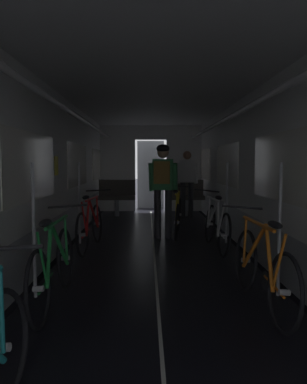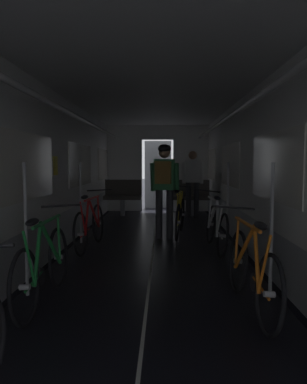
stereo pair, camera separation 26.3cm
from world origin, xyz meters
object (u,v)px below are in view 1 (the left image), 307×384
at_px(bench_seat_far_right, 185,194).
at_px(bicycle_orange, 262,269).
at_px(bench_seat_far_left, 117,194).
at_px(bicycle_white, 216,226).
at_px(person_standing_near_bench, 187,179).
at_px(bicycle_red, 90,226).
at_px(person_cyclist_aisle, 163,180).
at_px(bicycle_yellow_in_aisle, 178,216).
at_px(bicycle_green, 54,267).

distance_m(bench_seat_far_right, bicycle_orange, 6.32).
xyz_separation_m(bench_seat_far_left, bicycle_white, (1.91, -3.88, -0.19)).
bearing_deg(bench_seat_far_right, person_standing_near_bench, -89.59).
bearing_deg(bicycle_orange, bench_seat_far_left, 106.69).
xyz_separation_m(bicycle_red, person_cyclist_aisle, (1.20, 0.85, 0.69)).
distance_m(person_cyclist_aisle, bicycle_yellow_in_aisle, 0.80).
relative_size(bicycle_red, person_standing_near_bench, 1.00).
distance_m(bicycle_white, person_standing_near_bench, 3.55).
bearing_deg(bench_seat_far_left, person_cyclist_aisle, -69.99).
height_order(bench_seat_far_left, bicycle_red, bench_seat_far_left).
height_order(bicycle_green, bicycle_yellow_in_aisle, bicycle_green).
bearing_deg(bicycle_yellow_in_aisle, bicycle_red, -143.29).
relative_size(bicycle_white, bicycle_yellow_in_aisle, 1.00).
xyz_separation_m(bench_seat_far_left, bicycle_red, (-0.12, -3.83, -0.18)).
xyz_separation_m(bench_seat_far_left, bench_seat_far_right, (1.80, 0.00, 0.00)).
relative_size(bench_seat_far_right, bicycle_red, 0.58).
bearing_deg(bicycle_red, bicycle_green, -89.90).
height_order(bicycle_red, bicycle_yellow_in_aisle, same).
distance_m(bicycle_yellow_in_aisle, person_standing_near_bench, 2.44).
bearing_deg(person_cyclist_aisle, bicycle_red, -144.63).
height_order(bicycle_white, bicycle_red, bicycle_white).
distance_m(bicycle_orange, bicycle_yellow_in_aisle, 3.65).
relative_size(bicycle_orange, person_standing_near_bench, 1.00).
xyz_separation_m(bicycle_red, bicycle_yellow_in_aisle, (1.50, 1.12, 0.00)).
distance_m(bench_seat_far_left, bicycle_red, 3.83).
height_order(bench_seat_far_left, bicycle_white, same).
distance_m(bench_seat_far_right, person_cyclist_aisle, 3.10).
xyz_separation_m(bicycle_orange, person_standing_near_bench, (-0.09, 5.94, 0.59)).
xyz_separation_m(bicycle_white, person_standing_near_bench, (-0.10, 3.50, 0.59)).
distance_m(bench_seat_far_left, bicycle_orange, 6.60).
relative_size(bicycle_green, person_cyclist_aisle, 0.98).
xyz_separation_m(bench_seat_far_left, bicycle_green, (-0.12, -6.19, -0.18)).
distance_m(bicycle_orange, bicycle_red, 3.20).
height_order(bench_seat_far_right, bicycle_red, bench_seat_far_right).
distance_m(bicycle_green, bicycle_yellow_in_aisle, 3.80).
relative_size(bench_seat_far_left, bicycle_yellow_in_aisle, 0.58).
xyz_separation_m(bench_seat_far_left, bicycle_yellow_in_aisle, (1.38, -2.71, -0.18)).
height_order(bicycle_green, person_standing_near_bench, person_standing_near_bench).
height_order(bench_seat_far_left, bicycle_green, bench_seat_far_left).
xyz_separation_m(bicycle_white, person_cyclist_aisle, (-0.82, 0.90, 0.69)).
bearing_deg(bicycle_white, person_cyclist_aisle, 132.42).
height_order(bench_seat_far_left, person_cyclist_aisle, person_cyclist_aisle).
distance_m(bicycle_white, bicycle_red, 2.03).
distance_m(bench_seat_far_right, bicycle_red, 4.29).
relative_size(bicycle_red, bicycle_yellow_in_aisle, 1.00).
bearing_deg(bicycle_red, bicycle_orange, -51.02).
relative_size(bicycle_orange, bicycle_yellow_in_aisle, 1.00).
bearing_deg(person_standing_near_bench, person_cyclist_aisle, -105.47).
relative_size(bicycle_green, bicycle_red, 1.00).
xyz_separation_m(bench_seat_far_right, bicycle_white, (0.11, -3.88, -0.19)).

